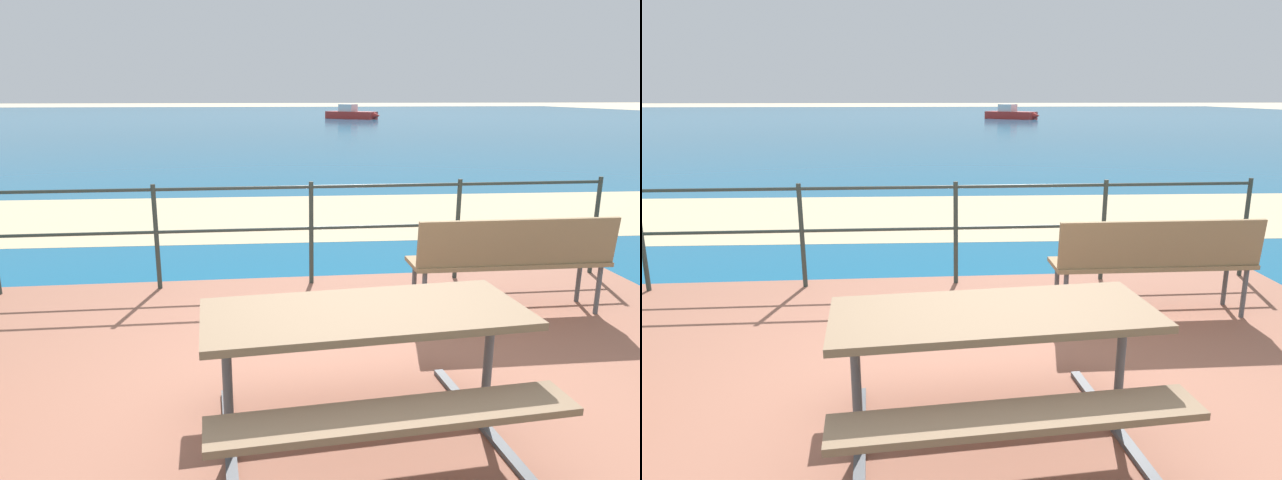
# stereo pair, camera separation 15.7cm
# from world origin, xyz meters

# --- Properties ---
(ground_plane) EXTENTS (240.00, 240.00, 0.00)m
(ground_plane) POSITION_xyz_m (0.00, 0.00, 0.00)
(ground_plane) COLOR beige
(patio_paving) EXTENTS (6.40, 5.20, 0.06)m
(patio_paving) POSITION_xyz_m (0.00, 0.00, 0.03)
(patio_paving) COLOR #935B47
(patio_paving) RESTS_ON ground
(sea_water) EXTENTS (90.00, 90.00, 0.01)m
(sea_water) POSITION_xyz_m (0.00, 40.00, 0.01)
(sea_water) COLOR #145B84
(sea_water) RESTS_ON ground
(beach_strip) EXTENTS (54.08, 5.10, 0.01)m
(beach_strip) POSITION_xyz_m (0.00, 5.89, 0.01)
(beach_strip) COLOR tan
(beach_strip) RESTS_ON ground
(picnic_table) EXTENTS (1.75, 1.42, 0.76)m
(picnic_table) POSITION_xyz_m (0.01, -0.29, 0.64)
(picnic_table) COLOR #7A6047
(picnic_table) RESTS_ON patio_paving
(park_bench) EXTENTS (1.68, 0.42, 0.86)m
(park_bench) POSITION_xyz_m (1.58, 1.38, 0.59)
(park_bench) COLOR #8C704C
(park_bench) RESTS_ON patio_paving
(railing_fence) EXTENTS (5.94, 0.04, 1.02)m
(railing_fence) POSITION_xyz_m (0.00, 2.40, 0.71)
(railing_fence) COLOR #2D3833
(railing_fence) RESTS_ON patio_paving
(boat_near) EXTENTS (4.03, 3.56, 1.11)m
(boat_near) POSITION_xyz_m (7.02, 41.62, 0.39)
(boat_near) COLOR red
(boat_near) RESTS_ON sea_water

